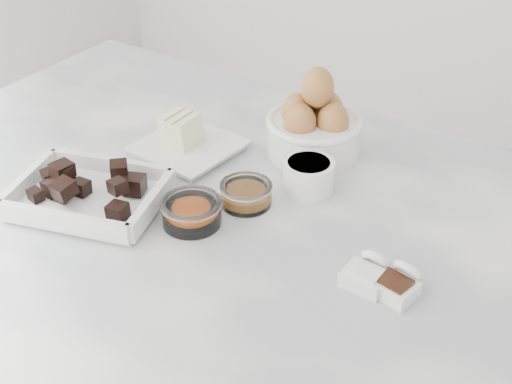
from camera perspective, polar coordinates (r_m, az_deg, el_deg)
marble_slab at (r=0.99m, az=-1.93°, el=-3.35°), size 1.20×0.80×0.04m
chocolate_dish at (r=1.03m, az=-13.26°, el=0.09°), size 0.24×0.21×0.05m
butter_plate at (r=1.13m, az=-5.55°, el=4.08°), size 0.15×0.15×0.06m
sugar_ramekin at (r=1.03m, az=4.20°, el=1.43°), size 0.08×0.08×0.05m
egg_bowl at (r=1.11m, az=4.68°, el=5.29°), size 0.15×0.15×0.14m
honey_bowl at (r=1.00m, az=-0.81°, el=-0.12°), size 0.08×0.08×0.03m
zest_bowl at (r=0.97m, az=-5.18°, el=-1.52°), size 0.08×0.08×0.04m
vanilla_spoon at (r=0.87m, az=11.23°, el=-7.17°), size 0.06×0.07×0.04m
salt_spoon at (r=0.88m, az=8.92°, el=-6.44°), size 0.05×0.07×0.04m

